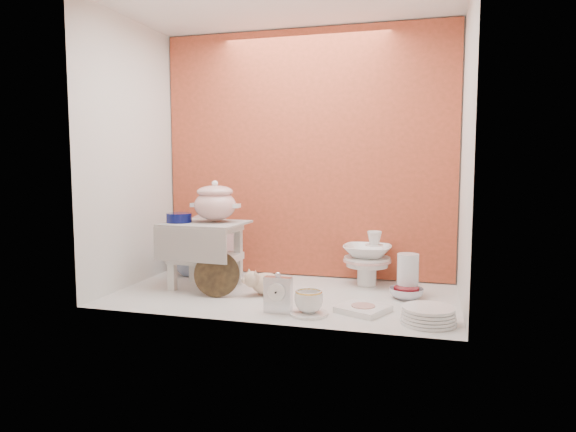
% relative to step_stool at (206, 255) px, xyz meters
% --- Properties ---
extents(ground, '(1.80, 1.80, 0.00)m').
position_rel_step_stool_xyz_m(ground, '(0.47, -0.04, -0.18)').
color(ground, silver).
rests_on(ground, ground).
extents(niche_shell, '(1.86, 1.03, 1.53)m').
position_rel_step_stool_xyz_m(niche_shell, '(0.47, 0.14, 0.75)').
color(niche_shell, '#C54B31').
rests_on(niche_shell, ground).
extents(step_stool, '(0.44, 0.38, 0.37)m').
position_rel_step_stool_xyz_m(step_stool, '(0.00, 0.00, 0.00)').
color(step_stool, silver).
rests_on(step_stool, ground).
extents(soup_tureen, '(0.33, 0.33, 0.23)m').
position_rel_step_stool_xyz_m(soup_tureen, '(0.05, 0.03, 0.30)').
color(soup_tureen, white).
rests_on(soup_tureen, step_stool).
extents(cobalt_bowl, '(0.17, 0.17, 0.05)m').
position_rel_step_stool_xyz_m(cobalt_bowl, '(-0.14, -0.04, 0.21)').
color(cobalt_bowl, '#090D46').
rests_on(cobalt_bowl, step_stool).
extents(floral_platter, '(0.41, 0.22, 0.38)m').
position_rel_step_stool_xyz_m(floral_platter, '(-0.15, 0.36, 0.00)').
color(floral_platter, silver).
rests_on(floral_platter, ground).
extents(blue_white_vase, '(0.24, 0.24, 0.23)m').
position_rel_step_stool_xyz_m(blue_white_vase, '(-0.22, 0.28, -0.07)').
color(blue_white_vase, silver).
rests_on(blue_white_vase, ground).
extents(lacquer_tray, '(0.25, 0.11, 0.24)m').
position_rel_step_stool_xyz_m(lacquer_tray, '(0.14, -0.17, -0.07)').
color(lacquer_tray, black).
rests_on(lacquer_tray, ground).
extents(mantel_clock, '(0.13, 0.05, 0.19)m').
position_rel_step_stool_xyz_m(mantel_clock, '(0.53, -0.37, -0.09)').
color(mantel_clock, silver).
rests_on(mantel_clock, ground).
extents(plush_pig, '(0.24, 0.19, 0.13)m').
position_rel_step_stool_xyz_m(plush_pig, '(0.38, -0.08, -0.12)').
color(plush_pig, '#C9AC8E').
rests_on(plush_pig, ground).
extents(teacup_saucer, '(0.19, 0.19, 0.01)m').
position_rel_step_stool_xyz_m(teacup_saucer, '(0.68, -0.36, -0.18)').
color(teacup_saucer, white).
rests_on(teacup_saucer, ground).
extents(gold_rim_teacup, '(0.15, 0.15, 0.10)m').
position_rel_step_stool_xyz_m(gold_rim_teacup, '(0.68, -0.36, -0.12)').
color(gold_rim_teacup, white).
rests_on(gold_rim_teacup, teacup_saucer).
extents(lattice_dish, '(0.27, 0.27, 0.03)m').
position_rel_step_stool_xyz_m(lattice_dish, '(0.92, -0.25, -0.17)').
color(lattice_dish, white).
rests_on(lattice_dish, ground).
extents(dinner_plate_stack, '(0.29, 0.29, 0.07)m').
position_rel_step_stool_xyz_m(dinner_plate_stack, '(1.21, -0.35, -0.15)').
color(dinner_plate_stack, white).
rests_on(dinner_plate_stack, ground).
extents(crystal_bowl, '(0.18, 0.18, 0.05)m').
position_rel_step_stool_xyz_m(crystal_bowl, '(1.10, 0.05, -0.16)').
color(crystal_bowl, silver).
rests_on(crystal_bowl, ground).
extents(clear_glass_vase, '(0.14, 0.14, 0.22)m').
position_rel_step_stool_xyz_m(clear_glass_vase, '(1.10, 0.11, -0.07)').
color(clear_glass_vase, silver).
rests_on(clear_glass_vase, ground).
extents(porcelain_tower, '(0.29, 0.29, 0.32)m').
position_rel_step_stool_xyz_m(porcelain_tower, '(0.87, 0.30, -0.03)').
color(porcelain_tower, white).
rests_on(porcelain_tower, ground).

